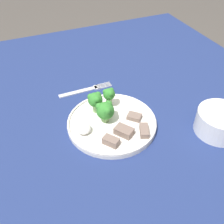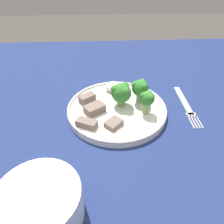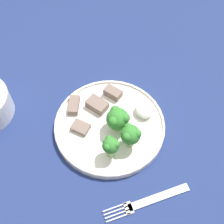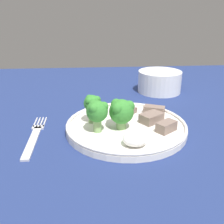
% 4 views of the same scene
% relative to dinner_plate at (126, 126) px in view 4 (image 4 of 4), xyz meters
% --- Properties ---
extents(table, '(1.28, 1.09, 0.77)m').
position_rel_dinner_plate_xyz_m(table, '(-0.02, 0.05, -0.10)').
color(table, navy).
rests_on(table, ground_plane).
extents(dinner_plate, '(0.24, 0.24, 0.02)m').
position_rel_dinner_plate_xyz_m(dinner_plate, '(0.00, 0.00, 0.00)').
color(dinner_plate, white).
rests_on(dinner_plate, table).
extents(fork, '(0.02, 0.18, 0.00)m').
position_rel_dinner_plate_xyz_m(fork, '(-0.18, -0.02, -0.01)').
color(fork, silver).
rests_on(fork, table).
extents(cream_bowl, '(0.13, 0.13, 0.06)m').
position_rel_dinner_plate_xyz_m(cream_bowl, '(0.13, 0.25, 0.02)').
color(cream_bowl, white).
rests_on(cream_bowl, table).
extents(broccoli_floret_near_rim_left, '(0.04, 0.04, 0.06)m').
position_rel_dinner_plate_xyz_m(broccoli_floret_near_rim_left, '(-0.06, -0.02, 0.04)').
color(broccoli_floret_near_rim_left, '#7FA866').
rests_on(broccoli_floret_near_rim_left, dinner_plate).
extents(broccoli_floret_center_left, '(0.04, 0.03, 0.06)m').
position_rel_dinner_plate_xyz_m(broccoli_floret_center_left, '(-0.07, 0.02, 0.04)').
color(broccoli_floret_center_left, '#7FA866').
rests_on(broccoli_floret_center_left, dinner_plate).
extents(broccoli_floret_back_left, '(0.05, 0.05, 0.06)m').
position_rel_dinner_plate_xyz_m(broccoli_floret_back_left, '(-0.01, -0.01, 0.04)').
color(broccoli_floret_back_left, '#7FA866').
rests_on(broccoli_floret_back_left, dinner_plate).
extents(meat_slice_front_slice, '(0.06, 0.05, 0.02)m').
position_rel_dinner_plate_xyz_m(meat_slice_front_slice, '(0.05, 0.01, 0.01)').
color(meat_slice_front_slice, '#756056').
rests_on(meat_slice_front_slice, dinner_plate).
extents(meat_slice_middle_slice, '(0.05, 0.05, 0.01)m').
position_rel_dinner_plate_xyz_m(meat_slice_middle_slice, '(0.01, 0.06, 0.01)').
color(meat_slice_middle_slice, '#756056').
rests_on(meat_slice_middle_slice, dinner_plate).
extents(meat_slice_rear_slice, '(0.05, 0.04, 0.02)m').
position_rel_dinner_plate_xyz_m(meat_slice_rear_slice, '(0.07, -0.03, 0.01)').
color(meat_slice_rear_slice, '#756056').
rests_on(meat_slice_rear_slice, dinner_plate).
extents(meat_slice_edge_slice, '(0.05, 0.04, 0.02)m').
position_rel_dinner_plate_xyz_m(meat_slice_edge_slice, '(0.07, 0.06, 0.01)').
color(meat_slice_edge_slice, '#756056').
rests_on(meat_slice_edge_slice, dinner_plate).
extents(sauce_dollop, '(0.04, 0.04, 0.02)m').
position_rel_dinner_plate_xyz_m(sauce_dollop, '(0.00, -0.08, 0.02)').
color(sauce_dollop, white).
rests_on(sauce_dollop, dinner_plate).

